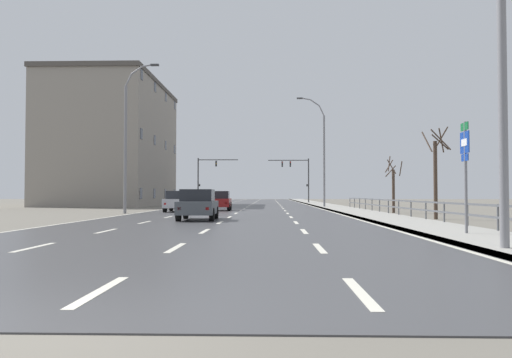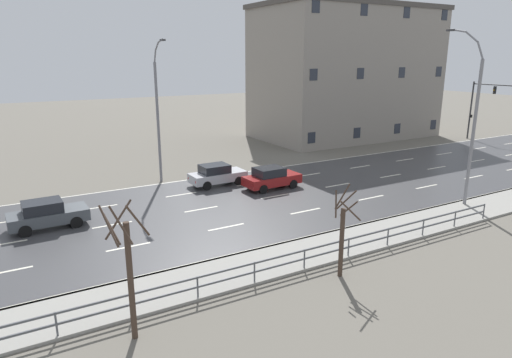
% 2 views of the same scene
% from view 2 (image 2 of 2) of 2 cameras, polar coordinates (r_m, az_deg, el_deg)
% --- Properties ---
extents(ground_plane, '(160.00, 160.00, 0.12)m').
position_cam_2_polar(ground_plane, '(39.29, 19.47, 0.78)').
color(ground_plane, '#666056').
extents(road_asphalt_strip, '(14.00, 120.00, 0.03)m').
position_cam_2_polar(road_asphalt_strip, '(48.85, 28.79, 2.55)').
color(road_asphalt_strip, '#3D3D3F').
rests_on(road_asphalt_strip, ground).
extents(guardrail, '(0.07, 35.54, 1.00)m').
position_cam_2_polar(guardrail, '(18.00, -7.41, -12.93)').
color(guardrail, '#515459').
rests_on(guardrail, ground).
extents(street_lamp_midground, '(2.76, 0.24, 10.83)m').
position_cam_2_polar(street_lamp_midground, '(30.60, 25.62, 6.45)').
color(street_lamp_midground, slate).
rests_on(street_lamp_midground, ground).
extents(street_lamp_left_bank, '(2.37, 0.24, 10.31)m').
position_cam_2_polar(street_lamp_left_bank, '(33.89, -12.25, 7.94)').
color(street_lamp_left_bank, slate).
rests_on(street_lamp_left_bank, ground).
extents(traffic_signal_left, '(5.79, 0.36, 6.46)m').
position_cam_2_polar(traffic_signal_left, '(56.57, 26.48, 8.72)').
color(traffic_signal_left, '#38383A').
rests_on(traffic_signal_left, ground).
extents(car_far_right, '(1.93, 4.15, 1.57)m').
position_cam_2_polar(car_far_right, '(32.16, 1.94, 0.17)').
color(car_far_right, maroon).
rests_on(car_far_right, ground).
extents(car_near_right, '(1.90, 4.13, 1.57)m').
position_cam_2_polar(car_near_right, '(33.11, -4.96, 0.56)').
color(car_near_right, '#B7B7BC').
rests_on(car_near_right, ground).
extents(car_far_left, '(1.93, 4.15, 1.57)m').
position_cam_2_polar(car_far_left, '(27.33, -24.90, -4.04)').
color(car_far_left, '#474C51').
rests_on(car_far_left, ground).
extents(brick_building, '(11.62, 20.50, 14.66)m').
position_cam_2_polar(brick_building, '(54.34, 11.25, 13.04)').
color(brick_building, gray).
rests_on(brick_building, ground).
extents(bare_tree_near, '(1.30, 1.42, 4.92)m').
position_cam_2_polar(bare_tree_near, '(15.41, -15.77, -11.27)').
color(bare_tree_near, '#423328').
rests_on(bare_tree_near, ground).
extents(bare_tree_mid, '(1.17, 1.20, 4.07)m').
position_cam_2_polar(bare_tree_mid, '(19.51, 10.84, -7.01)').
color(bare_tree_mid, '#423328').
rests_on(bare_tree_mid, ground).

